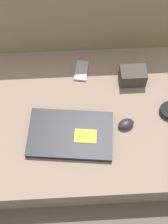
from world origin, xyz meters
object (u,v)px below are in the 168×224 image
Objects in this scene: computer_mouse at (126,124)px; phone_silver at (81,71)px; camera_pouch at (133,76)px; laptop at (71,134)px.

phone_silver is (-0.18, 0.29, -0.01)m from computer_mouse.
camera_pouch reaches higher than phone_silver.
laptop is 4.62× the size of computer_mouse.
camera_pouch is at bearing -5.59° from phone_silver.
computer_mouse is at bearing 14.14° from laptop.
camera_pouch is (0.05, 0.23, 0.02)m from computer_mouse.
camera_pouch is (0.29, 0.26, 0.03)m from laptop.
computer_mouse is at bearing -103.41° from camera_pouch.
laptop is 0.39m from camera_pouch.
phone_silver is at bearing 102.27° from computer_mouse.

